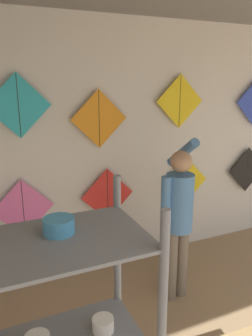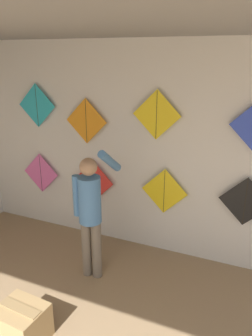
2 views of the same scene
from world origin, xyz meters
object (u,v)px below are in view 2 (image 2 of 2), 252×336
(cardboard_box, at_px, (22,324))
(kite_5, at_px, (86,121))
(kite_3, at_px, (245,202))
(kite_6, at_px, (157,115))
(kite_0, at_px, (41,173))
(kite_4, at_px, (37,106))
(kite_2, at_px, (164,191))
(kite_1, at_px, (94,181))
(shopkeeper, at_px, (90,208))

(cardboard_box, height_order, kite_5, kite_5)
(kite_3, bearing_deg, kite_6, 180.00)
(kite_0, relative_size, kite_4, 1.00)
(kite_2, bearing_deg, kite_6, 180.00)
(kite_6, bearing_deg, kite_4, 180.00)
(kite_1, xyz_separation_m, kite_2, (1.05, 0.00, 0.02))
(kite_6, bearing_deg, shopkeeper, -121.57)
(cardboard_box, bearing_deg, kite_3, 47.70)
(kite_2, xyz_separation_m, kite_4, (-1.94, 0.00, 1.00))
(kite_3, bearing_deg, shopkeeper, -153.47)
(kite_1, xyz_separation_m, kite_6, (0.91, 0.00, 1.02))
(kite_1, height_order, kite_4, kite_4)
(kite_0, xyz_separation_m, kite_6, (1.84, 0.00, 1.03))
(shopkeeper, relative_size, kite_1, 2.62)
(kite_1, distance_m, kite_2, 1.05)
(shopkeeper, relative_size, cardboard_box, 3.41)
(cardboard_box, xyz_separation_m, kite_3, (1.78, 1.96, 0.77))
(kite_0, xyz_separation_m, kite_5, (0.84, 0.00, 0.87))
(kite_6, bearing_deg, kite_1, 180.00)
(shopkeeper, relative_size, kite_0, 2.62)
(cardboard_box, xyz_separation_m, kite_6, (0.64, 1.96, 1.72))
(kite_2, bearing_deg, kite_5, 180.00)
(kite_3, bearing_deg, kite_2, 180.00)
(kite_6, bearing_deg, cardboard_box, -108.16)
(kite_0, bearing_deg, kite_4, 0.00)
(kite_1, xyz_separation_m, kite_4, (-0.89, 0.00, 1.03))
(kite_1, height_order, kite_2, kite_2)
(kite_4, xyz_separation_m, kite_6, (1.80, 0.00, -0.01))
(kite_5, bearing_deg, kite_2, 0.00)
(kite_3, height_order, kite_4, kite_4)
(kite_2, bearing_deg, cardboard_box, -111.72)
(kite_1, bearing_deg, kite_6, 0.00)
(shopkeeper, bearing_deg, kite_1, 110.88)
(kite_1, height_order, kite_6, kite_6)
(cardboard_box, distance_m, kite_6, 2.69)
(kite_4, relative_size, kite_5, 1.00)
(kite_4, distance_m, kite_5, 0.82)
(kite_1, xyz_separation_m, kite_3, (2.05, 0.00, 0.06))
(shopkeeper, distance_m, kite_3, 1.84)
(kite_1, distance_m, kite_4, 1.36)
(shopkeeper, height_order, cardboard_box, shopkeeper)
(shopkeeper, xyz_separation_m, cardboard_box, (-0.14, -1.14, -0.73))
(kite_2, bearing_deg, kite_4, 180.00)
(kite_2, distance_m, kite_4, 2.18)
(kite_3, bearing_deg, kite_5, 180.00)
(kite_2, relative_size, kite_5, 1.00)
(kite_0, distance_m, kite_4, 1.04)
(kite_4, relative_size, kite_6, 1.00)
(kite_2, height_order, kite_4, kite_4)
(shopkeeper, bearing_deg, kite_0, 142.72)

